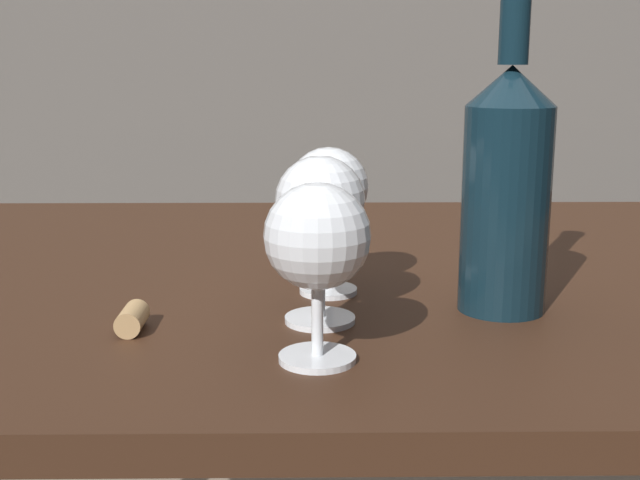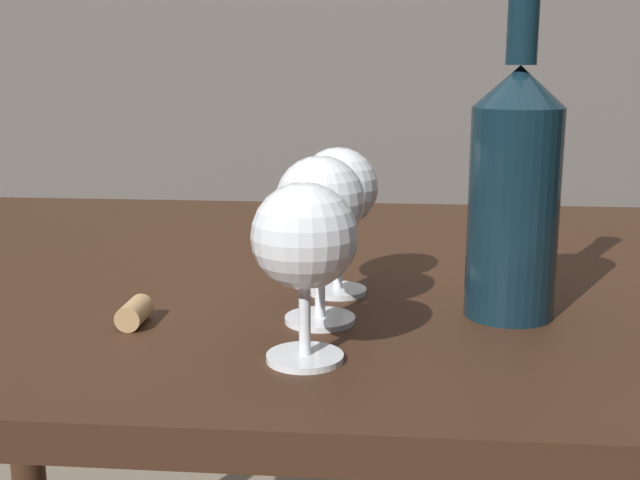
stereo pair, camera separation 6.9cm
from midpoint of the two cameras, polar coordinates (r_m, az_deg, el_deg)
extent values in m
cube|color=#382114|center=(0.89, 4.95, -2.90)|extent=(1.26, 0.81, 0.03)
cylinder|color=#382114|center=(1.46, -18.78, -12.42)|extent=(0.06, 0.06, 0.70)
cylinder|color=white|center=(0.62, 2.14, -8.30)|extent=(0.06, 0.06, 0.00)
cylinder|color=white|center=(0.61, 2.17, -5.18)|extent=(0.01, 0.01, 0.07)
sphere|color=white|center=(0.59, 2.21, 0.25)|extent=(0.08, 0.08, 0.08)
ellipsoid|color=gold|center=(0.59, 2.21, 0.25)|extent=(0.07, 0.07, 0.04)
cylinder|color=white|center=(0.71, 2.80, -5.62)|extent=(0.06, 0.06, 0.00)
cylinder|color=white|center=(0.70, 2.84, -2.40)|extent=(0.01, 0.01, 0.08)
sphere|color=white|center=(0.68, 2.89, 2.75)|extent=(0.08, 0.08, 0.08)
ellipsoid|color=#EACC66|center=(0.68, 2.90, 3.02)|extent=(0.07, 0.07, 0.04)
cylinder|color=white|center=(0.79, 3.74, -3.61)|extent=(0.06, 0.06, 0.00)
cylinder|color=white|center=(0.78, 3.78, -0.81)|extent=(0.01, 0.01, 0.07)
sphere|color=white|center=(0.77, 3.85, 3.69)|extent=(0.08, 0.08, 0.08)
ellipsoid|color=maroon|center=(0.77, 3.84, 3.31)|extent=(0.07, 0.07, 0.02)
cylinder|color=#0F232D|center=(0.73, 16.07, 1.74)|extent=(0.08, 0.08, 0.18)
cone|color=#0F232D|center=(0.72, 16.61, 10.32)|extent=(0.08, 0.08, 0.03)
cylinder|color=#0F232D|center=(0.72, 16.87, 14.30)|extent=(0.03, 0.03, 0.07)
cylinder|color=tan|center=(0.71, -10.22, -5.10)|extent=(0.02, 0.04, 0.02)
camera|label=1|loc=(0.03, -87.14, 0.65)|focal=45.51mm
camera|label=2|loc=(0.03, 92.86, -0.65)|focal=45.51mm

